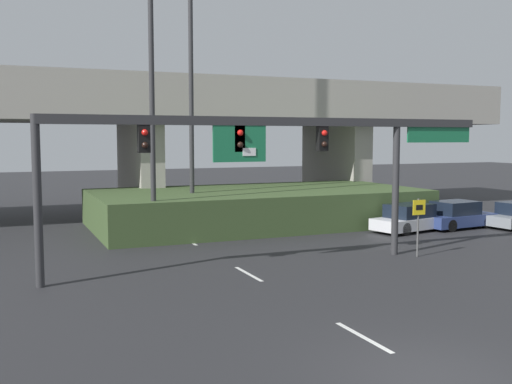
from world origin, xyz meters
name	(u,v)px	position (x,y,z in m)	size (l,w,h in m)	color
ground_plane	(430,374)	(0.00, 0.00, 0.00)	(160.00, 160.00, 0.00)	#262628
lane_markings	(215,255)	(0.00, 13.42, 0.00)	(0.14, 24.32, 0.01)	silver
signal_gantry	(273,144)	(1.38, 10.69, 4.60)	(17.75, 0.44, 5.57)	#2D2D30
speed_limit_sign	(418,219)	(7.47, 9.91, 1.55)	(0.60, 0.11, 2.37)	#4C4C4C
highway_light_pole_near	(151,70)	(-1.61, 17.20, 7.83)	(0.70, 0.36, 14.91)	#2D2D30
highway_light_pole_far	(191,62)	(1.17, 20.30, 8.65)	(0.70, 0.36, 16.54)	#2D2D30
overpass_bridge	(139,119)	(0.00, 27.57, 5.98)	(49.60, 9.25, 8.40)	#A39E93
grass_embankment	(258,207)	(5.07, 20.75, 0.97)	(17.76, 8.77, 1.94)	#384C28
parked_sedan_near_right	(411,219)	(11.38, 15.44, 0.65)	(4.75, 2.70, 1.42)	silver
parked_sedan_mid_right	(457,216)	(14.31, 15.37, 0.67)	(4.40, 2.26, 1.45)	navy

